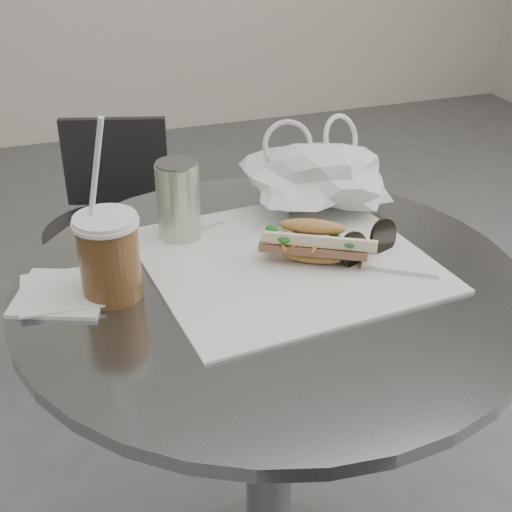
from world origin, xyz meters
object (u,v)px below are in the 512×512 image
object	(u,v)px
chair_far	(119,265)
banh_mi	(313,242)
iced_coffee	(109,255)
sunglasses	(367,245)
drink_can	(178,201)
cafe_table	(270,418)

from	to	relation	value
chair_far	banh_mi	world-z (taller)	banh_mi
chair_far	iced_coffee	world-z (taller)	iced_coffee
sunglasses	drink_can	distance (m)	0.31
iced_coffee	sunglasses	bearing A→B (deg)	-2.97
cafe_table	sunglasses	world-z (taller)	sunglasses
cafe_table	chair_far	xyz separation A→B (m)	(-0.12, 0.88, -0.16)
cafe_table	chair_far	world-z (taller)	cafe_table
chair_far	drink_can	distance (m)	0.87
cafe_table	iced_coffee	bearing A→B (deg)	172.43
iced_coffee	drink_can	bearing A→B (deg)	46.64
chair_far	drink_can	world-z (taller)	drink_can
banh_mi	sunglasses	xyz separation A→B (m)	(0.09, -0.01, -0.01)
iced_coffee	sunglasses	size ratio (longest dim) A/B	2.16
drink_can	sunglasses	bearing A→B (deg)	-31.92
chair_far	iced_coffee	size ratio (longest dim) A/B	2.56
banh_mi	iced_coffee	bearing A→B (deg)	-151.84
iced_coffee	banh_mi	bearing A→B (deg)	-1.73
banh_mi	iced_coffee	xyz separation A→B (m)	(-0.30, 0.01, 0.03)
banh_mi	drink_can	xyz separation A→B (m)	(-0.17, 0.15, 0.03)
banh_mi	drink_can	distance (m)	0.23
chair_far	iced_coffee	bearing A→B (deg)	98.93
chair_far	iced_coffee	distance (m)	0.99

